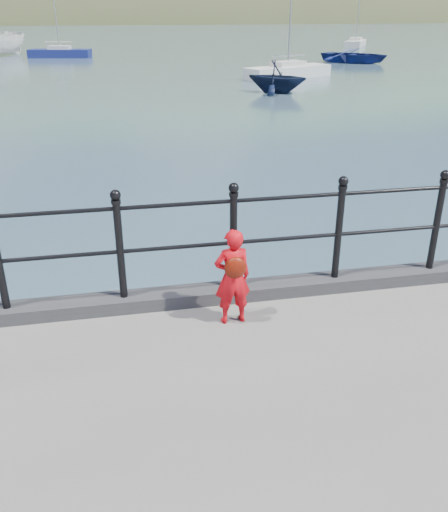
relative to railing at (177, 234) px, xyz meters
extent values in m
plane|color=#2D4251|center=(0.00, 0.15, -1.82)|extent=(600.00, 600.00, 0.00)
cube|color=#28282B|center=(0.00, 0.00, -0.75)|extent=(60.00, 0.30, 0.15)
cylinder|color=black|center=(0.00, 0.00, -0.15)|extent=(18.00, 0.04, 0.04)
cylinder|color=black|center=(0.00, 0.00, 0.32)|extent=(18.00, 0.04, 0.04)
cylinder|color=black|center=(-0.60, 0.00, -0.15)|extent=(0.08, 0.08, 1.05)
sphere|color=black|center=(-0.60, 0.00, 0.47)|extent=(0.11, 0.11, 0.11)
cylinder|color=black|center=(0.60, 0.00, -0.15)|extent=(0.08, 0.08, 1.05)
sphere|color=black|center=(0.60, 0.00, 0.47)|extent=(0.11, 0.11, 0.11)
cylinder|color=black|center=(1.80, 0.00, -0.15)|extent=(0.08, 0.08, 1.05)
sphere|color=black|center=(1.80, 0.00, 0.47)|extent=(0.11, 0.11, 0.11)
cylinder|color=black|center=(3.00, 0.00, -0.15)|extent=(0.08, 0.08, 1.05)
sphere|color=black|center=(3.00, 0.00, 0.47)|extent=(0.11, 0.11, 0.11)
ellipsoid|color=#333A21|center=(20.00, 195.15, -17.22)|extent=(400.00, 100.00, 88.00)
ellipsoid|color=#387026|center=(60.00, 255.15, -29.12)|extent=(600.00, 180.00, 156.00)
cube|color=silver|center=(-12.00, 181.15, 1.18)|extent=(9.00, 6.00, 6.00)
cube|color=silver|center=(18.00, 181.15, 1.18)|extent=(9.00, 6.00, 6.00)
cube|color=silver|center=(45.00, 181.15, 1.18)|extent=(9.00, 6.00, 6.00)
imported|color=red|center=(0.49, -0.48, -0.31)|extent=(0.39, 0.27, 1.03)
ellipsoid|color=red|center=(0.49, -0.61, -0.15)|extent=(0.22, 0.11, 0.23)
imported|color=navy|center=(18.71, 37.74, -1.28)|extent=(6.40, 6.38, 1.09)
imported|color=white|center=(-9.91, 51.15, -0.75)|extent=(4.46, 5.90, 2.15)
imported|color=black|center=(7.77, 22.52, -1.02)|extent=(4.04, 3.96, 1.62)
cube|color=silver|center=(27.06, 56.44, -1.57)|extent=(4.67, 6.23, 0.90)
cube|color=beige|center=(27.06, 56.44, -1.07)|extent=(2.14, 2.49, 0.50)
cylinder|color=#A5A5A8|center=(27.06, 56.44, 2.89)|extent=(0.10, 0.10, 8.03)
cylinder|color=#A5A5A8|center=(27.06, 56.44, -0.52)|extent=(1.50, 2.44, 0.06)
cube|color=navy|center=(-4.75, 47.50, -1.57)|extent=(5.54, 2.69, 0.90)
cube|color=beige|center=(-4.75, 47.50, -1.07)|extent=(2.05, 1.53, 0.50)
cylinder|color=#A5A5A8|center=(-4.75, 47.50, 2.33)|extent=(0.10, 0.10, 6.90)
cylinder|color=#A5A5A8|center=(-4.75, 47.50, -0.52)|extent=(2.35, 0.52, 0.06)
cube|color=silver|center=(10.37, 28.87, -1.57)|extent=(6.08, 3.96, 0.90)
cube|color=beige|center=(10.37, 28.87, -1.07)|extent=(2.37, 1.91, 0.50)
cylinder|color=#A5A5A8|center=(10.37, 28.87, 2.53)|extent=(0.10, 0.10, 7.30)
cylinder|color=#A5A5A8|center=(10.37, 28.87, -0.52)|extent=(2.45, 1.16, 0.06)
camera|label=1|loc=(-0.55, -5.23, 2.14)|focal=38.00mm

